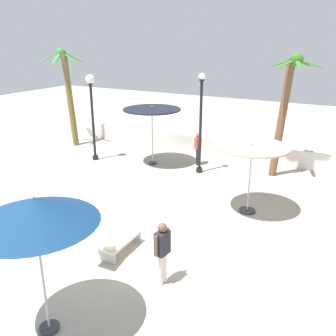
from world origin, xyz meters
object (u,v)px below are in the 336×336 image
(lamp_post_1, at_px, (92,104))
(lounge_chair_0, at_px, (115,242))
(patio_umbrella_3, at_px, (34,211))
(palm_tree_1, at_px, (286,104))
(guest_0, at_px, (162,248))
(palm_tree_2, at_px, (68,87))
(patio_umbrella_0, at_px, (252,152))
(guest_1, at_px, (198,146))
(lamp_post_0, at_px, (201,122))
(patio_umbrella_1, at_px, (152,111))

(lamp_post_1, distance_m, lounge_chair_0, 9.08)
(patio_umbrella_3, bearing_deg, palm_tree_1, 80.21)
(guest_0, bearing_deg, palm_tree_2, 141.78)
(lamp_post_1, bearing_deg, palm_tree_1, 13.58)
(patio_umbrella_3, relative_size, palm_tree_2, 0.58)
(patio_umbrella_0, xyz_separation_m, guest_1, (-3.62, 3.76, -1.24))
(lounge_chair_0, distance_m, guest_0, 1.90)
(lamp_post_0, bearing_deg, lounge_chair_0, -83.94)
(patio_umbrella_1, height_order, lounge_chair_0, patio_umbrella_1)
(patio_umbrella_0, height_order, lamp_post_1, lamp_post_1)
(patio_umbrella_3, xyz_separation_m, lounge_chair_0, (-0.48, 2.92, -2.30))
(patio_umbrella_0, height_order, palm_tree_1, palm_tree_1)
(patio_umbrella_0, distance_m, guest_0, 5.02)
(patio_umbrella_0, bearing_deg, guest_0, -97.00)
(palm_tree_1, xyz_separation_m, guest_0, (-0.69, -8.90, -2.16))
(patio_umbrella_1, bearing_deg, lounge_chair_0, -66.18)
(patio_umbrella_0, distance_m, palm_tree_2, 11.83)
(lamp_post_1, bearing_deg, patio_umbrella_1, 16.08)
(lamp_post_0, height_order, guest_0, lamp_post_0)
(patio_umbrella_0, height_order, palm_tree_2, palm_tree_2)
(patio_umbrella_1, bearing_deg, patio_umbrella_0, -27.05)
(patio_umbrella_0, distance_m, lamp_post_0, 4.21)
(guest_0, bearing_deg, guest_1, 109.39)
(patio_umbrella_0, relative_size, lamp_post_1, 0.60)
(patio_umbrella_0, height_order, patio_umbrella_1, patio_umbrella_1)
(patio_umbrella_0, bearing_deg, lounge_chair_0, -118.10)
(patio_umbrella_0, relative_size, guest_0, 1.51)
(lounge_chair_0, bearing_deg, palm_tree_2, 138.27)
(patio_umbrella_1, distance_m, palm_tree_2, 5.79)
(patio_umbrella_1, bearing_deg, guest_0, -57.22)
(patio_umbrella_1, distance_m, guest_1, 2.65)
(patio_umbrella_1, bearing_deg, lamp_post_0, 0.25)
(patio_umbrella_0, xyz_separation_m, lamp_post_1, (-8.34, 2.01, 0.57))
(lamp_post_0, bearing_deg, patio_umbrella_1, -179.75)
(patio_umbrella_1, bearing_deg, lamp_post_1, -163.92)
(patio_umbrella_0, relative_size, guest_1, 1.60)
(patio_umbrella_1, distance_m, lounge_chair_0, 8.17)
(patio_umbrella_0, bearing_deg, patio_umbrella_1, 152.95)
(patio_umbrella_1, relative_size, lamp_post_1, 0.68)
(patio_umbrella_0, relative_size, palm_tree_1, 0.48)
(patio_umbrella_1, bearing_deg, guest_1, 26.19)
(palm_tree_2, xyz_separation_m, lounge_chair_0, (8.90, -7.93, -2.76))
(palm_tree_2, bearing_deg, palm_tree_1, 2.58)
(patio_umbrella_1, relative_size, patio_umbrella_3, 0.92)
(patio_umbrella_1, xyz_separation_m, patio_umbrella_3, (3.66, -10.14, 0.19))
(lamp_post_1, distance_m, guest_1, 5.35)
(patio_umbrella_3, height_order, lamp_post_1, lamp_post_1)
(patio_umbrella_0, xyz_separation_m, palm_tree_1, (0.09, 4.05, 0.98))
(patio_umbrella_3, distance_m, lounge_chair_0, 3.75)
(patio_umbrella_0, relative_size, lamp_post_0, 0.57)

